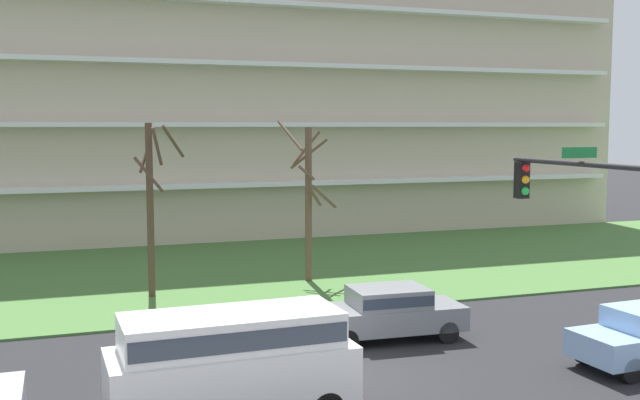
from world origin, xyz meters
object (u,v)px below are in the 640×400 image
Objects in this scene: tree_left at (152,202)px; van_white_near_right at (232,357)px; sedan_gray_center_left at (388,311)px; tree_center at (308,196)px; traffic_signal_mast at (610,234)px.

tree_left is 1.22× the size of van_white_near_right.
tree_left is at bearing 89.52° from van_white_near_right.
sedan_gray_center_left is 7.27m from van_white_near_right.
tree_left is at bearing -172.66° from tree_center.
tree_left is at bearing -49.46° from sedan_gray_center_left.
van_white_near_right is (-6.03, -12.98, -2.11)m from tree_center.
tree_left is 6.28m from tree_center.
tree_left reaches higher than traffic_signal_mast.
sedan_gray_center_left is at bearing 36.91° from van_white_near_right.
sedan_gray_center_left is 8.03m from traffic_signal_mast.
tree_center reaches higher than sedan_gray_center_left.
tree_center is 1.24× the size of van_white_near_right.
traffic_signal_mast is (1.41, -15.65, 0.54)m from tree_center.
traffic_signal_mast reaches higher than sedan_gray_center_left.
traffic_signal_mast is at bearing -21.20° from van_white_near_right.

